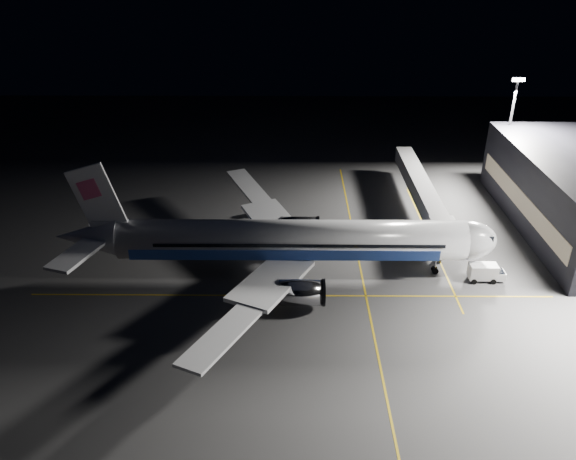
% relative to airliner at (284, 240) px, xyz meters
% --- Properties ---
extents(ground, '(200.00, 200.00, 0.00)m').
position_rel_airliner_xyz_m(ground, '(1.08, 0.00, -5.16)').
color(ground, '#4C4C4F').
rests_on(ground, ground).
extents(guide_line_main, '(0.25, 80.00, 0.01)m').
position_rel_airliner_xyz_m(guide_line_main, '(11.08, 0.00, -5.16)').
color(guide_line_main, gold).
rests_on(guide_line_main, ground).
extents(guide_line_cross, '(70.00, 0.25, 0.01)m').
position_rel_airliner_xyz_m(guide_line_cross, '(1.08, -6.00, -5.16)').
color(guide_line_cross, gold).
rests_on(guide_line_cross, ground).
extents(guide_line_side, '(0.25, 40.00, 0.01)m').
position_rel_airliner_xyz_m(guide_line_side, '(23.08, 10.00, -5.16)').
color(guide_line_side, gold).
rests_on(guide_line_side, ground).
extents(airliner, '(61.48, 54.22, 16.64)m').
position_rel_airliner_xyz_m(airliner, '(0.00, 0.00, 0.00)').
color(airliner, silver).
rests_on(airliner, ground).
extents(jet_bridge, '(3.60, 34.40, 6.30)m').
position_rel_airliner_xyz_m(jet_bridge, '(23.08, 18.06, -0.58)').
color(jet_bridge, '#B2B2B7').
rests_on(jet_bridge, ground).
extents(floodlight_mast_north, '(2.40, 0.68, 20.70)m').
position_rel_airliner_xyz_m(floodlight_mast_north, '(41.08, 31.99, 7.21)').
color(floodlight_mast_north, '#59595E').
rests_on(floodlight_mast_north, ground).
extents(service_truck, '(4.97, 2.25, 2.53)m').
position_rel_airliner_xyz_m(service_truck, '(28.14, -2.00, -3.81)').
color(service_truck, white).
rests_on(service_truck, ground).
extents(baggage_tug, '(2.57, 2.35, 1.53)m').
position_rel_airliner_xyz_m(baggage_tug, '(-5.05, 18.56, -4.46)').
color(baggage_tug, black).
rests_on(baggage_tug, ground).
extents(safety_cone_a, '(0.44, 0.44, 0.65)m').
position_rel_airliner_xyz_m(safety_cone_a, '(-1.15, 5.40, -4.84)').
color(safety_cone_a, '#D83C09').
rests_on(safety_cone_a, ground).
extents(safety_cone_b, '(0.38, 0.38, 0.58)m').
position_rel_airliner_xyz_m(safety_cone_b, '(-1.69, 11.76, -4.88)').
color(safety_cone_b, '#D83C09').
rests_on(safety_cone_b, ground).
extents(safety_cone_c, '(0.36, 0.36, 0.54)m').
position_rel_airliner_xyz_m(safety_cone_c, '(0.25, 8.31, -4.89)').
color(safety_cone_c, '#D83C09').
rests_on(safety_cone_c, ground).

